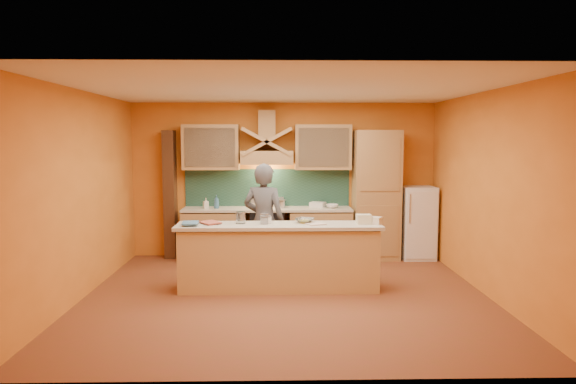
{
  "coord_description": "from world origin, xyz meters",
  "views": [
    {
      "loc": [
        -0.13,
        -6.88,
        2.14
      ],
      "look_at": [
        0.04,
        0.9,
        1.34
      ],
      "focal_mm": 32.0,
      "sensor_mm": 36.0,
      "label": 1
    }
  ],
  "objects_px": {
    "mixing_bowl": "(305,220)",
    "fridge": "(417,222)",
    "kitchen_scale": "(266,220)",
    "person": "(264,222)",
    "stove": "(267,234)"
  },
  "relations": [
    {
      "from": "stove",
      "to": "kitchen_scale",
      "type": "bearing_deg",
      "value": -89.4
    },
    {
      "from": "mixing_bowl",
      "to": "kitchen_scale",
      "type": "bearing_deg",
      "value": -172.8
    },
    {
      "from": "person",
      "to": "mixing_bowl",
      "type": "distance_m",
      "value": 0.75
    },
    {
      "from": "fridge",
      "to": "person",
      "type": "bearing_deg",
      "value": -153.59
    },
    {
      "from": "mixing_bowl",
      "to": "fridge",
      "type": "bearing_deg",
      "value": 40.07
    },
    {
      "from": "stove",
      "to": "person",
      "type": "xyz_separation_m",
      "value": [
        -0.02,
        -1.35,
        0.44
      ]
    },
    {
      "from": "fridge",
      "to": "person",
      "type": "relative_size",
      "value": 0.73
    },
    {
      "from": "person",
      "to": "kitchen_scale",
      "type": "relative_size",
      "value": 15.19
    },
    {
      "from": "fridge",
      "to": "mixing_bowl",
      "type": "bearing_deg",
      "value": -139.93
    },
    {
      "from": "fridge",
      "to": "person",
      "type": "xyz_separation_m",
      "value": [
        -2.72,
        -1.35,
        0.24
      ]
    },
    {
      "from": "stove",
      "to": "person",
      "type": "bearing_deg",
      "value": -90.99
    },
    {
      "from": "kitchen_scale",
      "to": "mixing_bowl",
      "type": "relative_size",
      "value": 0.44
    },
    {
      "from": "fridge",
      "to": "kitchen_scale",
      "type": "xyz_separation_m",
      "value": [
        -2.68,
        -1.86,
        0.34
      ]
    },
    {
      "from": "fridge",
      "to": "kitchen_scale",
      "type": "distance_m",
      "value": 3.28
    },
    {
      "from": "kitchen_scale",
      "to": "mixing_bowl",
      "type": "bearing_deg",
      "value": 27.62
    }
  ]
}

